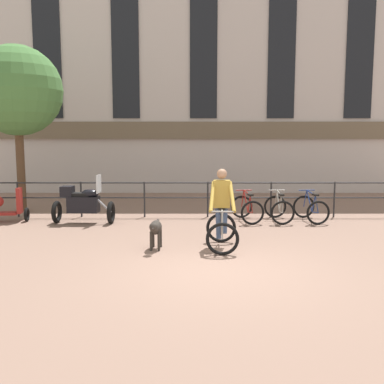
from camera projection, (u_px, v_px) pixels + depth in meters
ground_plane at (215, 269)px, 8.19m from camera, size 60.00×60.00×0.00m
canal_railing at (206, 193)px, 13.26m from camera, size 15.05×0.05×1.05m
building_facade at (201, 54)px, 18.36m from camera, size 18.00×0.72×11.44m
cyclist_with_bike at (220, 212)px, 9.70m from camera, size 0.73×1.20×1.70m
dog at (153, 229)px, 9.52m from camera, size 0.28×0.88×0.64m
parked_motorcycle at (81, 203)px, 12.31m from camera, size 1.67×0.71×1.35m
parked_bicycle_near_lamp at (245, 209)px, 12.66m from camera, size 0.84×1.21×0.86m
parked_bicycle_mid_left at (277, 209)px, 12.66m from camera, size 0.67×1.12×0.86m
parked_bicycle_mid_right at (309, 209)px, 12.67m from camera, size 0.80×1.19×0.86m
parked_scooter at (0, 206)px, 12.50m from camera, size 1.32×0.53×0.96m
tree_canalside_left at (14, 91)px, 14.00m from camera, size 2.82×2.82×5.21m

